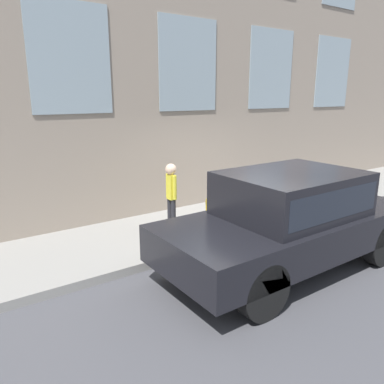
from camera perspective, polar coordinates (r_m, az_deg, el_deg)
The scene contains 6 objects.
ground_plane at distance 7.80m, azimuth 9.31°, elevation -7.13°, with size 80.00×80.00×0.00m, color #47474C.
sidewalk at distance 8.59m, azimuth 3.88°, elevation -4.36°, with size 2.34×60.00×0.15m.
building_facade at distance 9.29m, azimuth -1.18°, elevation 22.71°, with size 0.33×40.00×8.33m.
fire_hydrant at distance 7.68m, azimuth 3.11°, elevation -3.11°, with size 0.37×0.48×0.74m.
person at distance 7.52m, azimuth -3.17°, elevation 0.15°, with size 0.34×0.22×1.39m.
parked_car_charcoal_near at distance 6.37m, azimuth 14.72°, elevation -3.52°, with size 1.87×4.58×1.66m.
Camera 1 is at (-5.14, 5.12, 2.86)m, focal length 35.00 mm.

